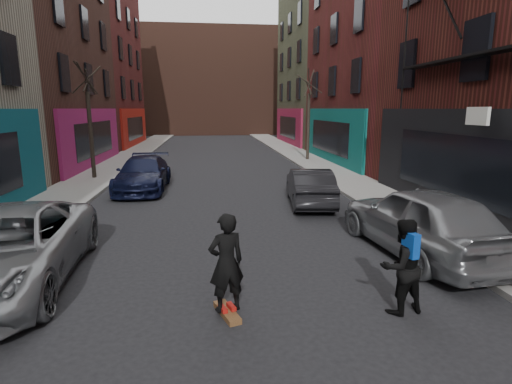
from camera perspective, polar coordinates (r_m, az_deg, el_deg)
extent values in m
cube|color=gray|center=(33.19, -16.81, 5.39)|extent=(2.50, 84.00, 0.13)
cube|color=gray|center=(33.37, 4.94, 5.88)|extent=(2.50, 84.00, 0.13)
cube|color=#4B2720|center=(23.62, 32.08, 21.11)|extent=(12.00, 56.00, 16.00)
cube|color=#47281E|center=(58.61, -6.50, 15.19)|extent=(40.00, 10.00, 14.00)
imported|color=gray|center=(9.43, -32.17, -6.91)|extent=(2.90, 5.70, 1.54)
imported|color=black|center=(18.04, -15.81, 2.52)|extent=(2.06, 5.00, 1.45)
imported|color=gray|center=(10.48, 22.52, -3.72)|extent=(2.55, 5.22, 1.72)
imported|color=black|center=(14.88, 7.67, 0.78)|extent=(1.90, 4.25, 1.36)
cube|color=brown|center=(7.23, -4.15, -16.77)|extent=(0.47, 0.83, 0.10)
imported|color=black|center=(6.84, -4.26, -10.05)|extent=(0.73, 0.59, 1.72)
imported|color=black|center=(7.42, 20.08, -9.94)|extent=(0.93, 0.79, 1.69)
cube|color=#0B3CA0|center=(7.14, 21.22, -7.04)|extent=(0.20, 0.32, 0.42)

